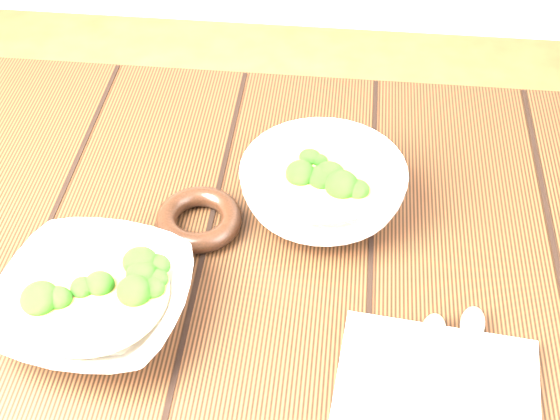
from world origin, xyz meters
name	(u,v)px	position (x,y,z in m)	size (l,w,h in m)	color
table	(222,331)	(0.00, 0.00, 0.63)	(1.20, 0.80, 0.75)	#351D0F
soup_bowl_front	(95,301)	(-0.12, -0.08, 0.78)	(0.23, 0.23, 0.06)	silver
soup_bowl_back	(323,187)	(0.12, 0.12, 0.78)	(0.21, 0.21, 0.07)	silver
trivet	(199,219)	(-0.03, 0.07, 0.76)	(0.11, 0.11, 0.03)	black
napkin	(436,394)	(0.25, -0.15, 0.76)	(0.20, 0.17, 0.01)	beige
spoon_left	(429,356)	(0.24, -0.11, 0.76)	(0.04, 0.17, 0.01)	#A7A393
spoon_right	(468,348)	(0.28, -0.09, 0.76)	(0.05, 0.17, 0.01)	#A7A393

